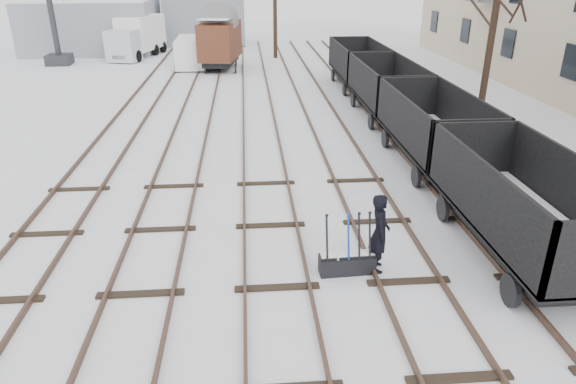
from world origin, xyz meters
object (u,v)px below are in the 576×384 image
object	(u,v)px
box_van_wagon	(220,39)
crane	(56,33)
ground_frame	(347,262)
panel_van	(191,52)
worker	(380,233)
lorry	(137,36)
freight_wagon_a	(521,220)

from	to	relation	value
box_van_wagon	crane	world-z (taller)	crane
ground_frame	box_van_wagon	distance (m)	26.39
ground_frame	panel_van	distance (m)	27.81
ground_frame	worker	xyz separation A→B (m)	(0.75, 0.10, 0.68)
lorry	ground_frame	bearing A→B (deg)	-56.82
ground_frame	lorry	size ratio (longest dim) A/B	0.21
ground_frame	panel_van	size ratio (longest dim) A/B	0.33
freight_wagon_a	lorry	xyz separation A→B (m)	(-14.83, 31.38, 0.58)
box_van_wagon	panel_van	world-z (taller)	box_van_wagon
crane	freight_wagon_a	bearing A→B (deg)	-57.60
box_van_wagon	crane	distance (m)	12.13
worker	lorry	world-z (taller)	lorry
panel_van	crane	xyz separation A→B (m)	(-9.65, 1.91, 1.14)
freight_wagon_a	box_van_wagon	bearing A→B (deg)	107.78
crane	worker	bearing A→B (deg)	-63.02
box_van_wagon	lorry	size ratio (longest dim) A/B	0.70
box_van_wagon	crane	bearing A→B (deg)	175.46
freight_wagon_a	crane	distance (m)	34.89
ground_frame	freight_wagon_a	world-z (taller)	freight_wagon_a
panel_van	lorry	bearing A→B (deg)	133.46
ground_frame	freight_wagon_a	xyz separation A→B (m)	(4.33, 0.46, 0.69)
worker	panel_van	size ratio (longest dim) A/B	0.42
freight_wagon_a	panel_van	world-z (taller)	freight_wagon_a
worker	box_van_wagon	xyz separation A→B (m)	(-4.62, 25.95, 1.05)
lorry	crane	size ratio (longest dim) A/B	0.84
lorry	worker	bearing A→B (deg)	-55.56
freight_wagon_a	panel_van	size ratio (longest dim) A/B	1.37
box_van_wagon	worker	bearing A→B (deg)	-70.06
panel_van	ground_frame	bearing A→B (deg)	-78.24
ground_frame	crane	size ratio (longest dim) A/B	0.18
freight_wagon_a	box_van_wagon	xyz separation A→B (m)	(-8.20, 25.59, 1.05)
worker	box_van_wagon	distance (m)	26.38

